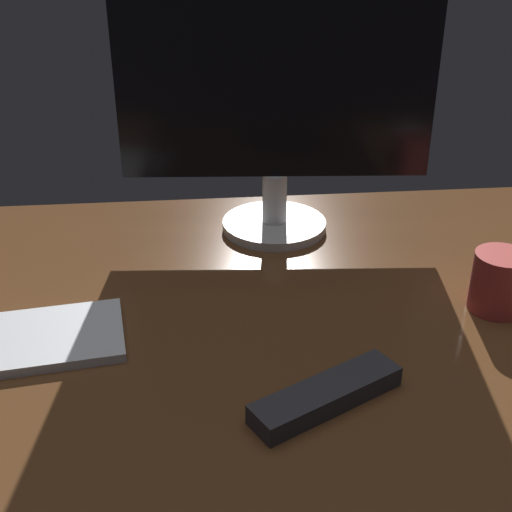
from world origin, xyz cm
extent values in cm
cube|color=brown|center=(0.00, 0.00, 1.00)|extent=(140.00, 84.00, 2.00)
cylinder|color=silver|center=(6.90, 27.08, 2.78)|extent=(18.28, 18.28, 1.56)
cylinder|color=silver|center=(6.90, 27.08, 7.93)|extent=(4.24, 4.24, 8.73)
cube|color=black|center=(6.90, 27.08, 31.45)|extent=(51.49, 6.02, 38.31)
cube|color=#2D2D33|center=(7.18, -20.55, 3.29)|extent=(19.23, 13.36, 2.58)
cylinder|color=#B23833|center=(35.03, -2.33, 6.33)|extent=(7.73, 7.73, 8.67)
camera|label=1|loc=(-7.01, -81.85, 54.10)|focal=48.04mm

